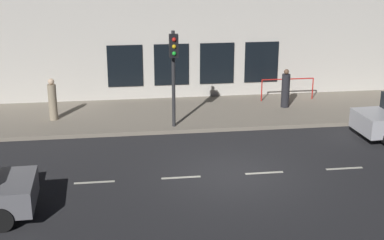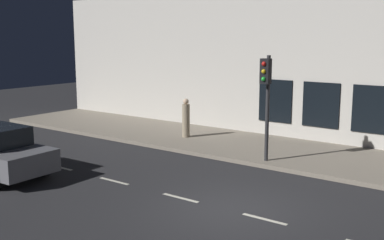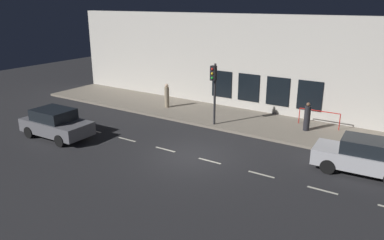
# 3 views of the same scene
# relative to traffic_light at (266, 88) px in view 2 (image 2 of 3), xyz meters

# --- Properties ---
(ground_plane) EXTENTS (60.00, 60.00, 0.00)m
(ground_plane) POSITION_rel_traffic_light_xyz_m (-4.37, -1.34, -2.69)
(ground_plane) COLOR #28282B
(sidewalk) EXTENTS (4.50, 32.00, 0.15)m
(sidewalk) POSITION_rel_traffic_light_xyz_m (1.88, -1.34, -2.62)
(sidewalk) COLOR gray
(sidewalk) RESTS_ON ground
(building_facade) EXTENTS (0.65, 32.00, 6.39)m
(building_facade) POSITION_rel_traffic_light_xyz_m (4.43, -1.34, 0.50)
(building_facade) COLOR beige
(building_facade) RESTS_ON ground
(lane_centre_line) EXTENTS (0.12, 27.20, 0.01)m
(lane_centre_line) POSITION_rel_traffic_light_xyz_m (-4.37, -2.34, -2.69)
(lane_centre_line) COLOR beige
(lane_centre_line) RESTS_ON ground
(traffic_light) EXTENTS (0.48, 0.32, 3.63)m
(traffic_light) POSITION_rel_traffic_light_xyz_m (0.00, 0.00, 0.00)
(traffic_light) COLOR #2D2D30
(traffic_light) RESTS_ON sidewalk
(pedestrian_0) EXTENTS (0.44, 0.44, 1.66)m
(pedestrian_0) POSITION_rel_traffic_light_xyz_m (1.58, 4.60, -1.76)
(pedestrian_0) COLOR gray
(pedestrian_0) RESTS_ON sidewalk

